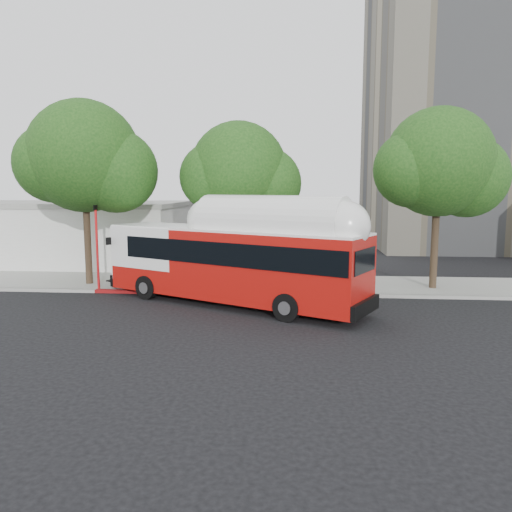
% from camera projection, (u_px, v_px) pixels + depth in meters
% --- Properties ---
extents(ground, '(120.00, 120.00, 0.00)m').
position_uv_depth(ground, '(246.00, 315.00, 20.54)').
color(ground, black).
rests_on(ground, ground).
extents(sidewalk, '(60.00, 5.00, 0.15)m').
position_uv_depth(sidewalk, '(258.00, 284.00, 26.95)').
color(sidewalk, gray).
rests_on(sidewalk, ground).
extents(curb_strip, '(60.00, 0.30, 0.15)m').
position_uv_depth(curb_strip, '(254.00, 294.00, 24.38)').
color(curb_strip, gray).
rests_on(curb_strip, ground).
extents(red_curb_segment, '(10.00, 0.32, 0.16)m').
position_uv_depth(red_curb_segment, '(194.00, 293.00, 24.62)').
color(red_curb_segment, maroon).
rests_on(red_curb_segment, ground).
extents(street_tree_left, '(6.67, 5.80, 9.74)m').
position_uv_depth(street_tree_left, '(93.00, 161.00, 25.83)').
color(street_tree_left, '#2D2116').
rests_on(street_tree_left, ground).
extents(street_tree_mid, '(5.75, 5.00, 8.62)m').
position_uv_depth(street_tree_mid, '(246.00, 174.00, 25.78)').
color(street_tree_mid, '#2D2116').
rests_on(street_tree_mid, ground).
extents(street_tree_right, '(6.21, 5.40, 9.18)m').
position_uv_depth(street_tree_right, '(447.00, 167.00, 24.72)').
color(street_tree_right, '#2D2116').
rests_on(street_tree_right, ground).
extents(apartment_tower, '(18.00, 18.00, 37.00)m').
position_uv_depth(apartment_tower, '(478.00, 48.00, 44.37)').
color(apartment_tower, gray).
rests_on(apartment_tower, ground).
extents(low_commercial_bldg, '(16.20, 10.20, 4.25)m').
position_uv_depth(low_commercial_bldg, '(69.00, 232.00, 35.21)').
color(low_commercial_bldg, silver).
rests_on(low_commercial_bldg, ground).
extents(transit_bus, '(12.87, 8.14, 3.94)m').
position_uv_depth(transit_bus, '(233.00, 264.00, 22.17)').
color(transit_bus, '#A7100B').
rests_on(transit_bus, ground).
extents(signal_pole, '(0.12, 0.41, 4.37)m').
position_uv_depth(signal_pole, '(97.00, 248.00, 24.98)').
color(signal_pole, red).
rests_on(signal_pole, ground).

